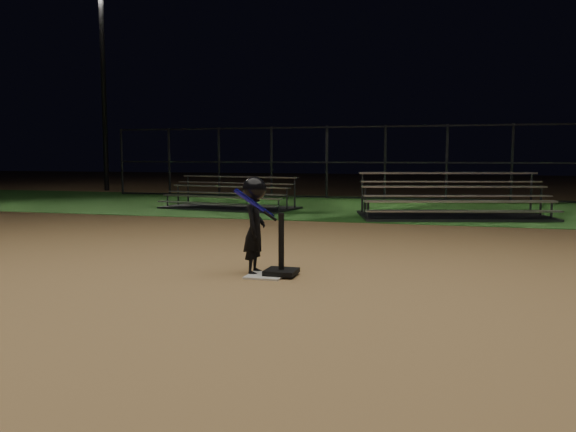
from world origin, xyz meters
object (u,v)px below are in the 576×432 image
object	(u,v)px
bleacher_left	(229,202)
light_pole_left	(102,72)
home_plate	(266,276)
bleacher_right	(453,208)
child_batter	(255,223)
batting_tee	(281,263)

from	to	relation	value
bleacher_left	light_pole_left	xyz separation A→B (m)	(-8.21, 6.55, 4.76)
home_plate	bleacher_right	bearing A→B (deg)	73.88
home_plate	child_batter	world-z (taller)	child_batter
light_pole_left	bleacher_left	bearing A→B (deg)	-38.60
batting_tee	bleacher_left	bearing A→B (deg)	115.49
home_plate	bleacher_left	xyz separation A→B (m)	(-3.79, 8.39, 0.17)
bleacher_left	light_pole_left	distance (m)	11.53
batting_tee	child_batter	bearing A→B (deg)	174.26
home_plate	light_pole_left	bearing A→B (deg)	128.77
bleacher_left	bleacher_right	world-z (taller)	bleacher_right
light_pole_left	home_plate	bearing A→B (deg)	-51.23
child_batter	light_pole_left	bearing A→B (deg)	32.96
bleacher_right	light_pole_left	world-z (taller)	light_pole_left
batting_tee	child_batter	size ratio (longest dim) A/B	0.62
batting_tee	light_pole_left	world-z (taller)	light_pole_left
home_plate	batting_tee	bearing A→B (deg)	24.87
child_batter	light_pole_left	world-z (taller)	light_pole_left
home_plate	bleacher_right	size ratio (longest dim) A/B	0.09
batting_tee	home_plate	bearing A→B (deg)	-155.13
child_batter	bleacher_right	distance (m)	7.95
bleacher_right	light_pole_left	size ratio (longest dim) A/B	0.57
light_pole_left	bleacher_right	bearing A→B (deg)	-27.05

